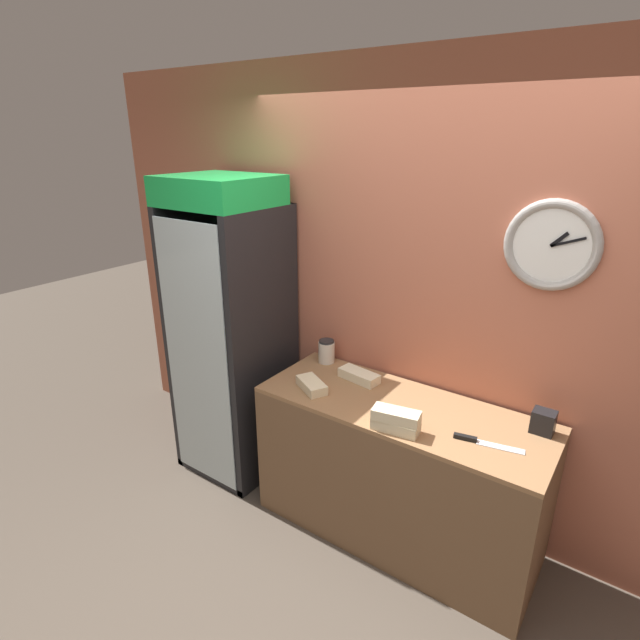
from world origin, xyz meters
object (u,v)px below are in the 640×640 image
beverage_cooler (236,319)px  napkin_dispenser (543,422)px  sandwich_stack_middle (396,416)px  sandwich_flat_right (312,385)px  sandwich_flat_left (359,376)px  chefs_knife (478,441)px  sandwich_stack_bottom (395,425)px  condiment_jar (327,351)px

beverage_cooler → napkin_dispenser: (1.96, 0.15, -0.17)m
sandwich_stack_middle → sandwich_flat_right: bearing=170.4°
beverage_cooler → sandwich_flat_left: bearing=6.3°
sandwich_flat_left → chefs_knife: 0.84m
sandwich_flat_left → sandwich_stack_bottom: bearing=-40.0°
condiment_jar → napkin_dispenser: size_ratio=1.27×
sandwich_stack_bottom → sandwich_flat_left: size_ratio=0.93×
sandwich_flat_right → condiment_jar: size_ratio=1.59×
chefs_knife → condiment_jar: 1.17m
sandwich_stack_middle → napkin_dispenser: size_ratio=2.11×
beverage_cooler → sandwich_stack_middle: size_ratio=8.07×
condiment_jar → napkin_dispenser: bearing=-2.1°
sandwich_stack_middle → sandwich_stack_bottom: bearing=0.0°
sandwich_stack_middle → chefs_knife: bearing=20.0°
condiment_jar → napkin_dispenser: 1.35m
chefs_knife → condiment_jar: size_ratio=2.18×
beverage_cooler → sandwich_stack_middle: 1.38m
sandwich_stack_bottom → sandwich_flat_right: sandwich_stack_bottom is taller
sandwich_stack_middle → napkin_dispenser: bearing=33.9°
beverage_cooler → sandwich_stack_middle: beverage_cooler is taller
condiment_jar → napkin_dispenser: (1.35, -0.05, -0.02)m
napkin_dispenser → beverage_cooler: bearing=-175.7°
beverage_cooler → sandwich_flat_left: beverage_cooler is taller
sandwich_stack_bottom → chefs_knife: sandwich_stack_bottom is taller
sandwich_flat_left → napkin_dispenser: bearing=2.6°
sandwich_stack_bottom → sandwich_flat_right: size_ratio=1.03×
sandwich_stack_bottom → sandwich_flat_right: 0.61m
sandwich_flat_left → sandwich_flat_right: 0.31m
sandwich_flat_left → sandwich_flat_right: size_ratio=1.10×
sandwich_flat_right → sandwich_stack_middle: bearing=-9.6°
sandwich_stack_bottom → condiment_jar: (-0.74, 0.46, 0.05)m
sandwich_flat_right → beverage_cooler: bearing=168.0°
sandwich_flat_right → chefs_knife: bearing=2.2°
beverage_cooler → sandwich_flat_left: (0.92, 0.10, -0.20)m
sandwich_stack_middle → sandwich_flat_right: (-0.60, 0.10, -0.06)m
sandwich_flat_right → condiment_jar: condiment_jar is taller
sandwich_flat_left → sandwich_stack_middle: bearing=-40.0°
chefs_knife → condiment_jar: bearing=163.9°
sandwich_stack_middle → napkin_dispenser: napkin_dispenser is taller
sandwich_stack_bottom → napkin_dispenser: size_ratio=2.08×
beverage_cooler → condiment_jar: (0.61, 0.20, -0.15)m
condiment_jar → sandwich_stack_middle: bearing=-31.9°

